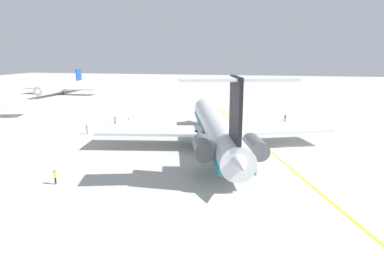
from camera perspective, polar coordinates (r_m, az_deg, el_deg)
The scene contains 9 objects.
ground at distance 56.27m, azimuth 16.39°, elevation -3.63°, with size 384.87×384.87×0.00m, color #B7B5AD.
main_jetliner at distance 53.86m, azimuth 4.26°, elevation 0.03°, with size 44.00×39.36×13.00m.
airliner_far_right at distance 136.81m, azimuth -21.84°, elevation 6.55°, with size 30.54×30.09×9.16m.
ground_crew_near_nose at distance 67.42m, azimuth -17.84°, elevation -0.05°, with size 0.36×0.33×1.80m.
ground_crew_near_tail at distance 78.97m, azimuth 15.91°, elevation 1.86°, with size 0.39×0.28×1.74m.
ground_crew_portside at distance 43.06m, azimuth -22.77°, elevation -7.60°, with size 0.46×0.29×1.79m.
ground_crew_starboard at distance 75.76m, azimuth -13.27°, elevation 1.52°, with size 0.27×0.41×1.66m.
safety_cone_nose at distance 80.13m, azimuth -11.00°, elevation 1.67°, with size 0.40×0.40×0.55m, color #EA590F.
taxiway_centreline at distance 55.60m, azimuth 13.00°, elevation -3.63°, with size 87.47×0.36×0.01m, color gold.
Camera 1 is at (-53.84, 5.52, 15.39)m, focal length 30.62 mm.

